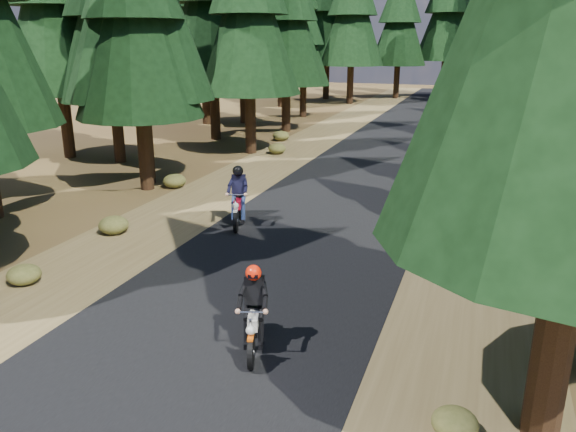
% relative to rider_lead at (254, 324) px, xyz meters
% --- Properties ---
extents(ground, '(120.00, 120.00, 0.00)m').
position_rel_rider_lead_xyz_m(ground, '(-0.96, 3.00, -0.53)').
color(ground, '#49311A').
rests_on(ground, ground).
extents(road, '(6.00, 100.00, 0.01)m').
position_rel_rider_lead_xyz_m(road, '(-0.96, 8.00, -0.53)').
color(road, black).
rests_on(road, ground).
extents(shoulder_l, '(3.20, 100.00, 0.01)m').
position_rel_rider_lead_xyz_m(shoulder_l, '(-5.56, 8.00, -0.53)').
color(shoulder_l, brown).
rests_on(shoulder_l, ground).
extents(shoulder_r, '(3.20, 100.00, 0.01)m').
position_rel_rider_lead_xyz_m(shoulder_r, '(3.64, 8.00, -0.53)').
color(shoulder_r, brown).
rests_on(shoulder_r, ground).
extents(understory_shrubs, '(13.86, 30.79, 0.59)m').
position_rel_rider_lead_xyz_m(understory_shrubs, '(0.03, 10.19, -0.27)').
color(understory_shrubs, '#474C1E').
rests_on(understory_shrubs, ground).
extents(rider_lead, '(1.06, 1.85, 1.58)m').
position_rel_rider_lead_xyz_m(rider_lead, '(0.00, 0.00, 0.00)').
color(rider_lead, beige).
rests_on(rider_lead, road).
extents(rider_follow, '(1.20, 2.10, 1.79)m').
position_rel_rider_lead_xyz_m(rider_follow, '(-3.21, 6.38, 0.07)').
color(rider_follow, maroon).
rests_on(rider_follow, road).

